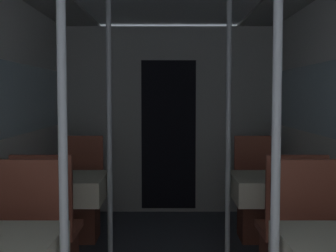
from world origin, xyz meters
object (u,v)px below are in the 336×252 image
Objects in this scene: support_pole_right_0 at (274,158)px; support_pole_right_1 at (227,130)px; dining_table_right_1 at (270,190)px; chair_right_near_1 at (288,248)px; chair_right_far_1 at (256,208)px; dining_table_left_1 at (64,190)px; chair_left_near_1 at (47,248)px; support_pole_left_0 at (61,158)px; chair_left_far_1 at (78,209)px; support_pole_left_1 at (108,130)px.

support_pole_right_1 is (0.00, 1.71, 0.00)m from support_pole_right_0.
dining_table_right_1 is 0.72× the size of chair_right_near_1.
dining_table_right_1 is 0.66m from chair_right_far_1.
support_pole_right_0 is 2.22× the size of chair_right_far_1.
dining_table_left_1 is 0.66m from chair_left_near_1.
dining_table_right_1 is at bearing 51.64° from support_pole_left_0.
support_pole_left_1 reaches higher than chair_left_far_1.
support_pole_right_0 is 2.22× the size of chair_right_near_1.
dining_table_left_1 is 1.72m from dining_table_right_1.
support_pole_right_1 reaches higher than chair_left_far_1.
dining_table_left_1 is 0.72× the size of chair_left_far_1.
dining_table_left_1 is at bearing 102.14° from support_pole_left_0.
chair_right_near_1 is (1.36, 1.13, -0.80)m from support_pole_left_0.
chair_left_far_1 reaches higher than dining_table_right_1.
chair_left_near_1 is 1.84m from dining_table_right_1.
support_pole_right_1 is at bearing -0.00° from dining_table_left_1.
dining_table_left_1 is 2.24m from support_pole_right_0.
support_pole_left_1 and support_pole_right_1 have the same top height.
support_pole_left_1 is 1.68m from chair_right_near_1.
support_pole_left_1 reaches higher than chair_left_near_1.
dining_table_right_1 is (1.36, 0.00, -0.50)m from support_pole_left_1.
support_pole_right_0 is 1.43m from chair_right_near_1.
chair_left_far_1 is 1.06m from support_pole_left_1.
chair_left_near_1 is (0.00, -0.59, -0.30)m from dining_table_left_1.
chair_right_far_1 is (0.37, 2.30, -0.80)m from support_pole_right_0.
chair_left_near_1 is 2.08m from chair_right_far_1.
support_pole_right_1 reaches higher than dining_table_right_1.
support_pole_right_1 is at bearing -180.00° from dining_table_right_1.
chair_right_far_1 is (1.72, 0.59, -0.30)m from dining_table_left_1.
chair_right_far_1 is at bearing 80.89° from support_pole_right_0.
chair_left_far_1 is 1.84m from dining_table_right_1.
chair_left_far_1 is (-0.37, 2.30, -0.80)m from support_pole_left_0.
chair_left_near_1 and chair_right_near_1 have the same top height.
chair_left_near_1 is at bearing -90.00° from dining_table_left_1.
support_pole_left_1 is (0.37, -0.00, 0.50)m from dining_table_left_1.
dining_table_left_1 is at bearing 18.76° from chair_right_far_1.
chair_left_near_1 is at bearing 180.00° from chair_right_near_1.
dining_table_right_1 is at bearing 90.00° from chair_right_near_1.
chair_right_far_1 is at bearing 18.76° from dining_table_left_1.
support_pole_right_0 is (1.36, -2.30, 0.80)m from chair_left_far_1.
chair_right_near_1 is (1.72, -1.17, 0.00)m from chair_left_far_1.
support_pole_right_0 is (1.36, -1.13, 0.80)m from chair_left_near_1.
chair_right_near_1 reaches higher than dining_table_left_1.
support_pole_right_1 is (-0.37, -0.00, 0.50)m from dining_table_right_1.
chair_right_near_1 is at bearing -18.76° from dining_table_left_1.
chair_right_far_1 is at bearing 90.00° from dining_table_right_1.
chair_left_near_1 is 1.68m from support_pole_right_1.
chair_right_far_1 is at bearing -180.00° from chair_left_far_1.
support_pole_right_0 reaches higher than chair_left_far_1.
chair_left_far_1 is 0.45× the size of support_pole_right_1.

